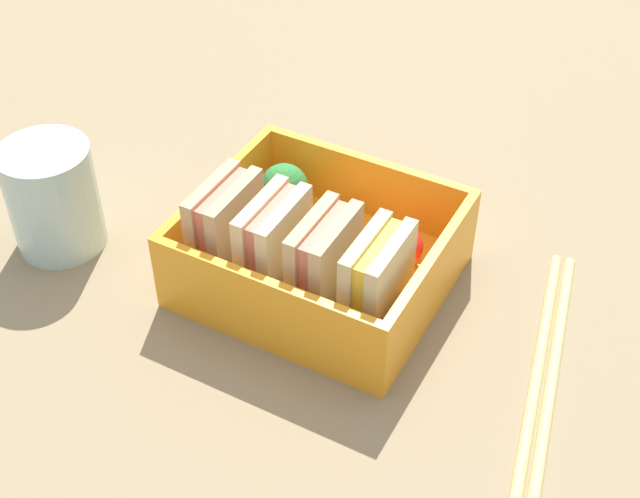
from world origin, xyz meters
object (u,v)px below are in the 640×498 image
object	(u,v)px
sandwich_center_left	(324,264)
chopstick_pair	(544,381)
strawberry_far_left	(402,245)
drinking_glass	(53,198)
sandwich_center_right	(226,228)
sandwich_center	(274,245)
broccoli_floret	(284,188)
sandwich_left	(377,283)
carrot_stick_far_left	(343,239)

from	to	relation	value
sandwich_center_left	chopstick_pair	bearing A→B (deg)	-175.06
strawberry_far_left	drinking_glass	size ratio (longest dim) A/B	0.45
sandwich_center_right	drinking_glass	world-z (taller)	sandwich_center_right
strawberry_far_left	chopstick_pair	xyz separation A→B (cm)	(-10.84, 4.25, -2.32)
sandwich_center	chopstick_pair	world-z (taller)	sandwich_center
broccoli_floret	sandwich_center_right	bearing A→B (deg)	83.83
sandwich_left	carrot_stick_far_left	distance (cm)	7.24
strawberry_far_left	sandwich_center	bearing A→B (deg)	42.31
sandwich_left	drinking_glass	distance (cm)	22.06
chopstick_pair	drinking_glass	xyz separation A→B (cm)	(31.98, 3.27, 3.31)
sandwich_center_left	sandwich_center_right	xyz separation A→B (cm)	(6.75, 0.00, 0.00)
chopstick_pair	sandwich_center	bearing A→B (deg)	3.95
sandwich_center_right	drinking_glass	bearing A→B (deg)	10.10
sandwich_left	drinking_glass	bearing A→B (deg)	5.48
strawberry_far_left	broccoli_floret	size ratio (longest dim) A/B	0.82
sandwich_center	broccoli_floret	xyz separation A→B (cm)	(2.74, -5.89, -0.75)
sandwich_left	broccoli_floret	distance (cm)	11.19
broccoli_floret	sandwich_center	bearing A→B (deg)	114.91
sandwich_center	sandwich_center_right	distance (cm)	3.37
strawberry_far_left	carrot_stick_far_left	xyz separation A→B (cm)	(3.88, 0.44, -0.77)
sandwich_center	sandwich_center_left	bearing A→B (deg)	180.00
sandwich_center	carrot_stick_far_left	world-z (taller)	sandwich_center
sandwich_center_right	broccoli_floret	world-z (taller)	sandwich_center_right
broccoli_floret	drinking_glass	xyz separation A→B (cm)	(12.46, 8.00, 0.09)
carrot_stick_far_left	drinking_glass	bearing A→B (deg)	22.27
carrot_stick_far_left	drinking_glass	distance (cm)	18.74
sandwich_center	carrot_stick_far_left	distance (cm)	5.90
sandwich_left	sandwich_center	xyz separation A→B (cm)	(6.75, 0.00, 0.00)
sandwich_center_left	sandwich_center	world-z (taller)	same
sandwich_center_left	carrot_stick_far_left	distance (cm)	5.68
strawberry_far_left	chopstick_pair	bearing A→B (deg)	158.59
sandwich_left	broccoli_floret	size ratio (longest dim) A/B	1.55
sandwich_left	broccoli_floret	xyz separation A→B (cm)	(9.48, -5.89, -0.75)
sandwich_center_left	sandwich_center_right	world-z (taller)	same
sandwich_center	chopstick_pair	bearing A→B (deg)	-176.05
sandwich_left	sandwich_center_right	xyz separation A→B (cm)	(10.12, 0.00, 0.00)
sandwich_center_left	chopstick_pair	world-z (taller)	sandwich_center_left
sandwich_center_left	sandwich_center	xyz separation A→B (cm)	(3.37, 0.00, 0.00)
carrot_stick_far_left	chopstick_pair	xyz separation A→B (cm)	(-14.72, 3.81, -1.55)
sandwich_center_left	drinking_glass	bearing A→B (deg)	6.47
sandwich_center_left	carrot_stick_far_left	bearing A→B (deg)	-75.27
strawberry_far_left	sandwich_center_left	bearing A→B (deg)	64.59
sandwich_center_left	drinking_glass	world-z (taller)	sandwich_center_left
strawberry_far_left	sandwich_left	bearing A→B (deg)	98.44
sandwich_center_right	strawberry_far_left	bearing A→B (deg)	-149.86
broccoli_floret	chopstick_pair	distance (cm)	20.34
sandwich_left	sandwich_center_right	bearing A→B (deg)	0.00
carrot_stick_far_left	drinking_glass	size ratio (longest dim) A/B	0.63
carrot_stick_far_left	strawberry_far_left	bearing A→B (deg)	-173.45
sandwich_center_left	sandwich_center	bearing A→B (deg)	0.00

